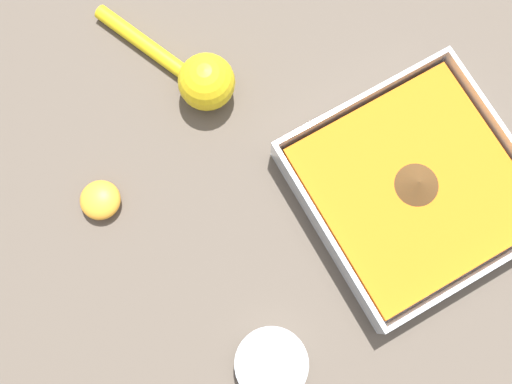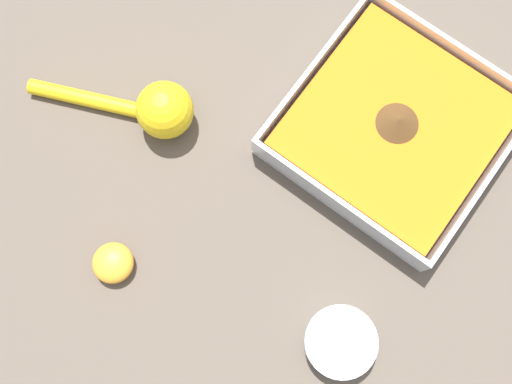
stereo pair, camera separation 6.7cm
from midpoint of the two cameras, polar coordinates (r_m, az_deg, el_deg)
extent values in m
plane|color=brown|center=(0.80, 9.86, 5.51)|extent=(4.00, 4.00, 0.00)
cube|color=silver|center=(0.79, 10.45, 5.19)|extent=(0.26, 0.26, 0.01)
cube|color=silver|center=(0.82, 15.79, 12.42)|extent=(0.26, 0.01, 0.04)
cube|color=silver|center=(0.73, 5.30, -1.74)|extent=(0.26, 0.01, 0.04)
cube|color=silver|center=(0.77, 18.46, 0.27)|extent=(0.01, 0.25, 0.04)
cube|color=silver|center=(0.78, 3.06, 11.12)|extent=(0.01, 0.25, 0.04)
cube|color=orange|center=(0.78, 10.69, 5.60)|extent=(0.24, 0.24, 0.03)
cone|color=#4C3319|center=(0.76, 10.98, 6.11)|extent=(0.05, 0.05, 0.02)
cylinder|color=silver|center=(0.73, 5.39, -14.55)|extent=(0.09, 0.09, 0.03)
cylinder|color=#4C3319|center=(0.74, 5.37, -14.54)|extent=(0.08, 0.08, 0.02)
sphere|color=yellow|center=(0.77, -11.15, 7.18)|extent=(0.07, 0.07, 0.07)
cylinder|color=yellow|center=(0.83, -18.19, 8.01)|extent=(0.15, 0.08, 0.02)
ellipsoid|color=orange|center=(0.76, -15.91, -7.04)|extent=(0.05, 0.05, 0.03)
camera|label=1|loc=(0.03, 87.33, 11.71)|focal=42.00mm
camera|label=2|loc=(0.03, -92.67, -11.71)|focal=42.00mm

